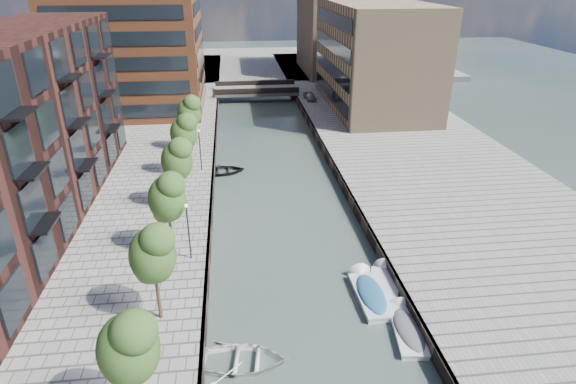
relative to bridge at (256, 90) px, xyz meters
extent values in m
plane|color=#38473F|center=(0.00, -32.00, -1.39)|extent=(300.00, 300.00, 0.00)
cube|color=gray|center=(16.00, -32.00, -0.89)|extent=(20.00, 140.00, 1.00)
cube|color=#332823|center=(-6.10, -32.00, -0.89)|extent=(0.25, 140.00, 1.00)
cube|color=#332823|center=(6.10, -32.00, -0.89)|extent=(0.25, 140.00, 1.00)
cube|color=gray|center=(0.00, 28.00, -0.89)|extent=(80.00, 40.00, 1.00)
cube|color=black|center=(-20.00, -42.00, 6.61)|extent=(8.00, 38.00, 14.00)
cube|color=#9A7F5E|center=(16.00, -10.00, 6.61)|extent=(12.00, 25.00, 14.00)
cube|color=#9A7F5E|center=(16.00, 16.00, 7.61)|extent=(12.00, 20.00, 16.00)
cube|color=gray|center=(0.00, 0.00, -0.09)|extent=(13.00, 6.00, 0.60)
cube|color=#332823|center=(0.00, -2.80, 0.51)|extent=(13.00, 0.40, 0.80)
cube|color=#332823|center=(0.00, 2.80, 0.51)|extent=(13.00, 0.40, 0.80)
ellipsoid|color=#2C501E|center=(-8.50, -61.00, 3.93)|extent=(2.50, 2.50, 3.25)
cylinder|color=#382619|center=(-8.50, -54.00, 1.21)|extent=(0.20, 0.20, 3.20)
ellipsoid|color=#2C501E|center=(-8.50, -54.00, 3.93)|extent=(2.50, 2.50, 3.25)
cylinder|color=#382619|center=(-8.50, -47.00, 1.21)|extent=(0.20, 0.20, 3.20)
ellipsoid|color=#2C501E|center=(-8.50, -47.00, 3.93)|extent=(2.50, 2.50, 3.25)
cylinder|color=#382619|center=(-8.50, -40.00, 1.21)|extent=(0.20, 0.20, 3.20)
ellipsoid|color=#2C501E|center=(-8.50, -40.00, 3.93)|extent=(2.50, 2.50, 3.25)
cylinder|color=#382619|center=(-8.50, -33.00, 1.21)|extent=(0.20, 0.20, 3.20)
ellipsoid|color=#2C501E|center=(-8.50, -33.00, 3.93)|extent=(2.50, 2.50, 3.25)
cylinder|color=#382619|center=(-8.50, -26.00, 1.21)|extent=(0.20, 0.20, 3.20)
ellipsoid|color=#2C501E|center=(-8.50, -26.00, 3.93)|extent=(2.50, 2.50, 3.25)
cylinder|color=black|center=(-7.20, -48.00, 1.61)|extent=(0.10, 0.10, 4.00)
sphere|color=#FFF2CC|center=(-7.20, -48.00, 3.61)|extent=(0.24, 0.24, 0.24)
cylinder|color=black|center=(-7.20, -32.00, 1.61)|extent=(0.10, 0.10, 4.00)
sphere|color=#FFF2CC|center=(-7.20, -32.00, 3.61)|extent=(0.24, 0.24, 0.24)
imported|color=white|center=(-4.05, -57.16, -1.39)|extent=(5.34, 4.11, 1.02)
imported|color=black|center=(-5.36, -30.65, -1.39)|extent=(5.06, 3.77, 1.00)
cube|color=white|center=(5.07, -52.26, -1.34)|extent=(3.35, 5.15, 0.68)
cube|color=white|center=(5.07, -52.26, -0.97)|extent=(3.46, 5.27, 0.10)
cone|color=white|center=(5.91, -49.99, -1.29)|extent=(2.00, 1.50, 1.78)
cube|color=silver|center=(4.19, -52.60, -1.34)|extent=(1.80, 4.61, 0.65)
cube|color=silver|center=(4.19, -52.60, -0.99)|extent=(1.88, 4.71, 0.10)
cone|color=silver|center=(4.13, -50.32, -1.29)|extent=(1.71, 0.94, 1.69)
ellipsoid|color=#1D5689|center=(4.19, -52.60, -0.94)|extent=(1.69, 4.21, 0.56)
cube|color=white|center=(5.40, -56.00, -1.35)|extent=(2.01, 4.19, 0.57)
cube|color=white|center=(5.40, -56.00, -1.04)|extent=(2.09, 4.28, 0.09)
cone|color=white|center=(5.67, -54.00, -1.30)|extent=(1.58, 0.98, 1.49)
ellipsoid|color=#55565C|center=(5.40, -56.00, -1.00)|extent=(1.88, 3.83, 0.49)
imported|color=#96979A|center=(7.74, -5.68, 0.20)|extent=(1.73, 3.57, 1.17)
camera|label=1|loc=(-3.88, -76.45, 17.55)|focal=30.00mm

